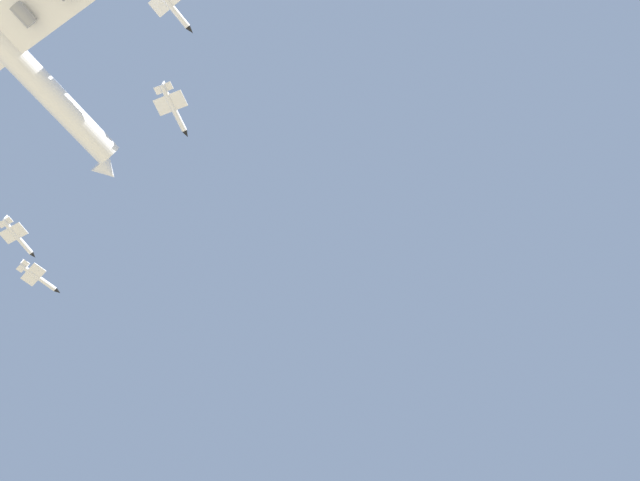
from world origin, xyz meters
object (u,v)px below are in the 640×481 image
at_px(chase_jet_lead, 17,237).
at_px(chase_jet_left_wing, 170,5).
at_px(chase_jet_right_wing, 38,277).
at_px(chase_jet_trailing, 173,108).

xyz_separation_m(chase_jet_lead, chase_jet_left_wing, (-72.52, -50.48, -5.38)).
distance_m(chase_jet_lead, chase_jet_right_wing, 14.21).
distance_m(chase_jet_lead, chase_jet_trailing, 71.62).
bearing_deg(chase_jet_lead, chase_jet_trailing, -100.42).
height_order(chase_jet_right_wing, chase_jet_trailing, chase_jet_right_wing).
bearing_deg(chase_jet_right_wing, chase_jet_trailing, -93.41).
height_order(chase_jet_lead, chase_jet_trailing, chase_jet_lead).
relative_size(chase_jet_lead, chase_jet_left_wing, 1.07).
xyz_separation_m(chase_jet_right_wing, chase_jet_trailing, (-61.20, -46.42, -9.85)).
bearing_deg(chase_jet_left_wing, chase_jet_lead, 75.80).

